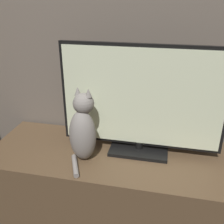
{
  "coord_description": "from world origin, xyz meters",
  "views": [
    {
      "loc": [
        0.3,
        -0.35,
        1.35
      ],
      "look_at": [
        0.03,
        0.9,
        0.76
      ],
      "focal_mm": 42.0,
      "sensor_mm": 36.0,
      "label": 1
    }
  ],
  "objects": [
    {
      "name": "tv",
      "position": [
        0.18,
        0.98,
        0.8
      ],
      "size": [
        0.91,
        0.2,
        0.63
      ],
      "color": "black",
      "rests_on": "tv_stand"
    },
    {
      "name": "tv_stand",
      "position": [
        0.0,
        0.91,
        0.25
      ],
      "size": [
        1.4,
        0.55,
        0.49
      ],
      "color": "brown",
      "rests_on": "ground_plane"
    },
    {
      "name": "wall_back",
      "position": [
        0.0,
        1.22,
        1.3
      ],
      "size": [
        4.8,
        0.05,
        2.6
      ],
      "color": "#60564C",
      "rests_on": "ground_plane"
    },
    {
      "name": "cat",
      "position": [
        -0.12,
        0.84,
        0.67
      ],
      "size": [
        0.17,
        0.27,
        0.42
      ],
      "rotation": [
        0.0,
        0.0,
        -0.19
      ],
      "color": "gray",
      "rests_on": "tv_stand"
    }
  ]
}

